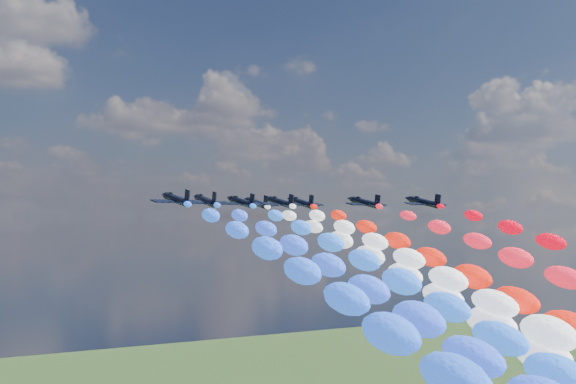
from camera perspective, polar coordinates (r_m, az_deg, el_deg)
jet_0 at (r=138.12m, az=-8.31°, el=-0.54°), size 10.10×13.40×4.92m
trail_0 at (r=80.53m, az=10.22°, el=-13.60°), size 6.29×131.90×43.46m
jet_1 at (r=149.00m, az=-6.16°, el=-0.64°), size 9.85×13.22×4.92m
trail_1 at (r=92.33m, az=11.42°, el=-12.07°), size 6.29×131.90×43.46m
jet_2 at (r=160.86m, az=-3.49°, el=-0.74°), size 10.17×13.44×4.92m
trail_2 at (r=105.60m, az=13.42°, el=-10.75°), size 6.29×131.90×43.46m
jet_3 at (r=164.87m, az=-0.58°, el=-0.77°), size 9.76×13.15×4.92m
trail_3 at (r=111.80m, az=17.02°, el=-10.22°), size 6.29×131.90×43.46m
jet_4 at (r=173.99m, az=-2.36°, el=-0.82°), size 9.43×12.92×4.92m
trail_4 at (r=118.99m, az=13.15°, el=-9.73°), size 6.29×131.90×43.46m
jet_5 at (r=169.33m, az=0.98°, el=-0.79°), size 9.59×13.03×4.92m
trail_5 at (r=117.37m, az=18.54°, el=-9.80°), size 6.29×131.90×43.46m
jet_6 at (r=168.61m, az=5.74°, el=-0.78°), size 9.91×13.26×4.92m
jet_7 at (r=166.70m, az=10.09°, el=-0.75°), size 9.52×12.98×4.92m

